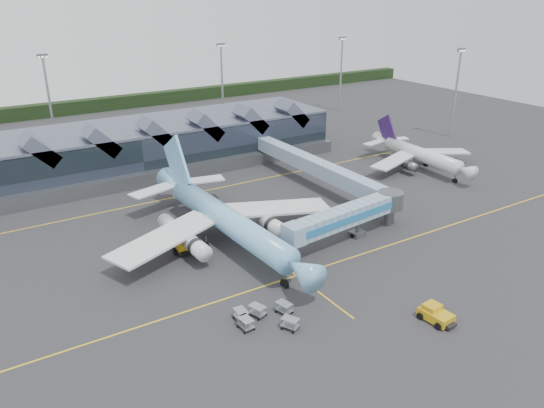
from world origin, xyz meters
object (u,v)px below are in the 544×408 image
pushback_tug (435,314)px  jet_bridge (354,214)px  main_airliner (224,218)px  fuel_truck (175,232)px  regional_jet (418,154)px

pushback_tug → jet_bridge: bearing=69.4°
main_airliner → jet_bridge: 20.07m
jet_bridge → fuel_truck: 27.66m
regional_jet → pushback_tug: regional_jet is taller
jet_bridge → fuel_truck: jet_bridge is taller
fuel_truck → jet_bridge: bearing=-26.5°
jet_bridge → pushback_tug: bearing=-111.9°
main_airliner → jet_bridge: size_ratio=1.79×
main_airliner → pushback_tug: size_ratio=9.58×
main_airliner → pushback_tug: (11.54, -31.73, -3.22)m
jet_bridge → regional_jet: bearing=23.0°
regional_jet → jet_bridge: size_ratio=1.20×
regional_jet → pushback_tug: size_ratio=6.43×
jet_bridge → fuel_truck: size_ratio=2.33×
main_airliner → fuel_truck: size_ratio=4.17×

